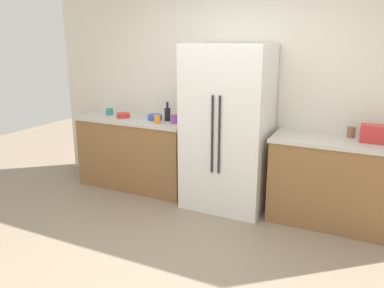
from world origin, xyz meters
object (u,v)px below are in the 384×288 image
at_px(refrigerator, 227,128).
at_px(cup_b, 351,132).
at_px(cup_d, 175,119).
at_px(bowl_a, 123,115).
at_px(toaster, 374,134).
at_px(bowl_b, 155,117).
at_px(cup_c, 110,112).
at_px(bottle_a, 167,114).
at_px(cup_a, 157,119).

bearing_deg(refrigerator, cup_b, 9.79).
relative_size(cup_d, bowl_a, 0.62).
xyz_separation_m(toaster, bowl_b, (-2.51, -0.00, -0.05)).
bearing_deg(cup_c, refrigerator, -3.39).
relative_size(toaster, cup_c, 2.80).
xyz_separation_m(refrigerator, cup_d, (-0.68, 0.02, 0.04)).
xyz_separation_m(cup_c, bowl_a, (0.28, -0.08, -0.01)).
relative_size(bottle_a, bowl_b, 1.33).
distance_m(bottle_a, bowl_a, 0.62).
bearing_deg(cup_a, cup_b, 7.88).
height_order(bottle_a, cup_b, bottle_a).
height_order(cup_a, bowl_b, cup_a).
bearing_deg(refrigerator, cup_a, -174.94).
bearing_deg(cup_a, bottle_a, 77.75).
bearing_deg(cup_d, bottle_a, 149.40).
xyz_separation_m(refrigerator, cup_b, (1.28, 0.22, 0.05)).
relative_size(refrigerator, bowl_b, 10.43).
bearing_deg(bottle_a, bowl_a, -172.62).
distance_m(toaster, cup_b, 0.26).
xyz_separation_m(refrigerator, bowl_a, (-1.45, 0.03, 0.02)).
height_order(toaster, cup_d, toaster).
bearing_deg(cup_a, toaster, 4.06).
xyz_separation_m(bottle_a, cup_d, (0.15, -0.09, -0.03)).
xyz_separation_m(cup_c, bowl_b, (0.71, -0.01, -0.01)).
relative_size(bowl_a, bowl_b, 0.95).
height_order(refrigerator, cup_c, refrigerator).
distance_m(toaster, bowl_b, 2.51).
height_order(toaster, bottle_a, bottle_a).
distance_m(refrigerator, bowl_a, 1.45).
relative_size(bottle_a, cup_a, 2.46).
distance_m(cup_c, cup_d, 1.04).
height_order(bowl_a, bowl_b, bowl_b).
bearing_deg(bowl_b, cup_b, 3.31).
xyz_separation_m(refrigerator, bowl_b, (-1.01, 0.09, 0.03)).
distance_m(refrigerator, cup_b, 1.30).
bearing_deg(bottle_a, bowl_b, -174.51).
height_order(toaster, bowl_b, toaster).
relative_size(cup_c, bowl_b, 0.52).
distance_m(cup_d, bowl_a, 0.76).
bearing_deg(bowl_b, cup_c, 178.93).
bearing_deg(cup_c, bottle_a, 0.22).
bearing_deg(cup_c, cup_a, -11.94).
xyz_separation_m(toaster, bowl_a, (-2.95, -0.07, -0.06)).
distance_m(cup_b, cup_c, 3.00).
relative_size(toaster, cup_a, 2.69).
distance_m(bottle_a, cup_a, 0.19).
relative_size(cup_d, bowl_b, 0.59).
relative_size(bottle_a, bowl_a, 1.40).
relative_size(refrigerator, bowl_a, 10.99).
relative_size(refrigerator, cup_d, 17.66).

